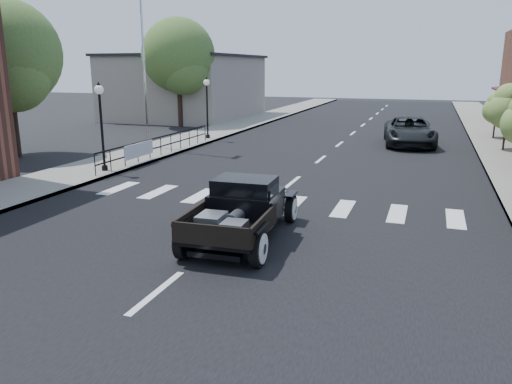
% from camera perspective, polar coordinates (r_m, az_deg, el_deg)
% --- Properties ---
extents(ground, '(120.00, 120.00, 0.00)m').
position_cam_1_polar(ground, '(12.40, -4.28, -5.81)').
color(ground, black).
rests_on(ground, ground).
extents(road, '(14.00, 80.00, 0.02)m').
position_cam_1_polar(road, '(26.44, 8.76, 4.79)').
color(road, black).
rests_on(road, ground).
extents(road_markings, '(12.00, 60.00, 0.06)m').
position_cam_1_polar(road_markings, '(21.62, 6.29, 2.77)').
color(road_markings, silver).
rests_on(road_markings, ground).
extents(sidewalk_left, '(3.00, 80.00, 0.15)m').
position_cam_1_polar(sidewalk_left, '(29.17, -7.96, 5.81)').
color(sidewalk_left, gray).
rests_on(sidewalk_left, ground).
extents(low_building_left, '(10.00, 12.00, 5.00)m').
position_cam_1_polar(low_building_left, '(43.44, -7.95, 11.71)').
color(low_building_left, '#A99E8E').
rests_on(low_building_left, ground).
extents(railing, '(0.08, 10.00, 1.00)m').
position_cam_1_polar(railing, '(24.17, -10.84, 5.37)').
color(railing, black).
rests_on(railing, sidewalk_left).
extents(banner, '(0.04, 2.20, 0.60)m').
position_cam_1_polar(banner, '(22.47, -13.17, 4.08)').
color(banner, silver).
rests_on(banner, sidewalk_left).
extents(lamp_post_b, '(0.36, 0.36, 3.51)m').
position_cam_1_polar(lamp_post_b, '(20.85, -17.22, 7.11)').
color(lamp_post_b, black).
rests_on(lamp_post_b, sidewalk_left).
extents(lamp_post_c, '(0.36, 0.36, 3.51)m').
position_cam_1_polar(lamp_post_c, '(29.47, -5.60, 9.54)').
color(lamp_post_c, black).
rests_on(lamp_post_c, sidewalk_left).
extents(flagpole, '(0.12, 0.12, 11.31)m').
position_cam_1_polar(flagpole, '(26.64, -12.86, 17.18)').
color(flagpole, silver).
rests_on(flagpole, sidewalk_left).
extents(big_tree_near, '(4.97, 4.97, 7.30)m').
position_cam_1_polar(big_tree_near, '(26.43, -26.38, 11.46)').
color(big_tree_near, '#46652B').
rests_on(big_tree_near, ground).
extents(big_tree_far, '(5.20, 5.20, 7.63)m').
position_cam_1_polar(big_tree_far, '(36.93, -8.79, 13.32)').
color(big_tree_far, '#46652B').
rests_on(big_tree_far, ground).
extents(small_tree_d, '(1.90, 1.90, 3.17)m').
position_cam_1_polar(small_tree_d, '(28.16, 26.72, 7.56)').
color(small_tree_d, olive).
rests_on(small_tree_d, sidewalk_right).
extents(small_tree_e, '(1.54, 1.54, 2.57)m').
position_cam_1_polar(small_tree_e, '(32.74, 25.70, 7.86)').
color(small_tree_e, olive).
rests_on(small_tree_e, sidewalk_right).
extents(hotrod_pickup, '(2.33, 4.65, 1.58)m').
position_cam_1_polar(hotrod_pickup, '(12.35, -1.55, -2.01)').
color(hotrod_pickup, black).
rests_on(hotrod_pickup, ground).
extents(second_car, '(3.19, 5.82, 1.54)m').
position_cam_1_polar(second_car, '(28.86, 17.13, 6.63)').
color(second_car, black).
rests_on(second_car, ground).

